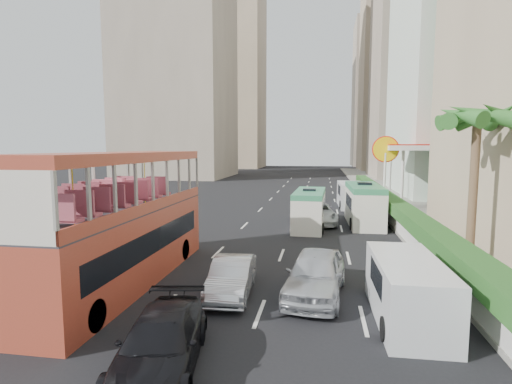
% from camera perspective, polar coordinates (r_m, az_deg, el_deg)
% --- Properties ---
extents(ground_plane, '(200.00, 200.00, 0.00)m').
position_cam_1_polar(ground_plane, '(15.02, 3.27, -14.05)').
color(ground_plane, black).
rests_on(ground_plane, ground).
extents(double_decker_bus, '(2.50, 11.00, 5.06)m').
position_cam_1_polar(double_decker_bus, '(16.09, -18.48, -3.65)').
color(double_decker_bus, '#AA3E29').
rests_on(double_decker_bus, ground).
extents(car_silver_lane_a, '(1.62, 4.02, 1.30)m').
position_cam_1_polar(car_silver_lane_a, '(14.78, -3.48, -14.39)').
color(car_silver_lane_a, silver).
rests_on(car_silver_lane_a, ground).
extents(car_silver_lane_b, '(2.42, 4.91, 1.61)m').
position_cam_1_polar(car_silver_lane_b, '(14.78, 8.45, -14.46)').
color(car_silver_lane_b, silver).
rests_on(car_silver_lane_b, ground).
extents(car_black, '(2.56, 4.76, 1.31)m').
position_cam_1_polar(car_black, '(10.60, -13.33, -23.41)').
color(car_black, black).
rests_on(car_black, ground).
extents(van_asset, '(3.18, 5.66, 1.49)m').
position_cam_1_polar(van_asset, '(28.10, 8.49, -4.44)').
color(van_asset, silver).
rests_on(van_asset, ground).
extents(minibus_near, '(2.06, 5.59, 2.45)m').
position_cam_1_polar(minibus_near, '(26.27, 7.62, -2.47)').
color(minibus_near, silver).
rests_on(minibus_near, ground).
extents(minibus_far, '(2.21, 6.20, 2.73)m').
position_cam_1_polar(minibus_far, '(28.18, 15.16, -1.75)').
color(minibus_far, silver).
rests_on(minibus_far, ground).
extents(panel_van_near, '(1.96, 4.70, 1.87)m').
position_cam_1_polar(panel_van_near, '(13.27, 20.81, -12.98)').
color(panel_van_near, silver).
rests_on(panel_van_near, ground).
extents(panel_van_far, '(2.31, 5.39, 2.13)m').
position_cam_1_polar(panel_van_far, '(36.23, 13.46, -0.41)').
color(panel_van_far, silver).
rests_on(panel_van_far, ground).
extents(sidewalk, '(6.00, 120.00, 0.18)m').
position_cam_1_polar(sidewalk, '(40.05, 20.11, -1.40)').
color(sidewalk, '#99968C').
rests_on(sidewalk, ground).
extents(kerb_wall, '(0.30, 44.00, 1.00)m').
position_cam_1_polar(kerb_wall, '(28.76, 18.72, -3.08)').
color(kerb_wall, silver).
rests_on(kerb_wall, sidewalk).
extents(hedge, '(1.10, 44.00, 0.70)m').
position_cam_1_polar(hedge, '(28.64, 18.79, -1.40)').
color(hedge, '#2D6626').
rests_on(hedge, kerb_wall).
extents(palm_tree, '(0.36, 0.36, 6.40)m').
position_cam_1_polar(palm_tree, '(19.17, 28.60, 0.03)').
color(palm_tree, brown).
rests_on(palm_tree, sidewalk).
extents(shell_station, '(6.50, 8.00, 5.50)m').
position_cam_1_polar(shell_station, '(38.05, 22.30, 2.15)').
color(shell_station, silver).
rests_on(shell_station, ground).
extents(tower_mid, '(16.00, 16.00, 50.00)m').
position_cam_1_polar(tower_mid, '(76.47, 23.07, 20.87)').
color(tower_mid, tan).
rests_on(tower_mid, ground).
extents(tower_far_a, '(14.00, 14.00, 44.00)m').
position_cam_1_polar(tower_far_a, '(98.68, 18.99, 15.82)').
color(tower_far_a, tan).
rests_on(tower_far_a, ground).
extents(tower_far_b, '(14.00, 14.00, 40.00)m').
position_cam_1_polar(tower_far_b, '(119.93, 17.17, 13.17)').
color(tower_far_b, tan).
rests_on(tower_far_b, ground).
extents(tower_left_a, '(18.00, 18.00, 52.00)m').
position_cam_1_polar(tower_left_a, '(76.42, -11.34, 22.03)').
color(tower_left_a, tan).
rests_on(tower_left_a, ground).
extents(tower_left_b, '(16.00, 16.00, 46.00)m').
position_cam_1_polar(tower_left_b, '(108.08, -3.47, 15.83)').
color(tower_left_b, tan).
rests_on(tower_left_b, ground).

